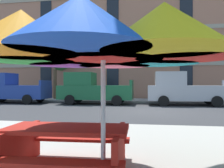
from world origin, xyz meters
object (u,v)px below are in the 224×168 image
object	(u,v)px
pickup_blue	(11,89)
pickup_silver	(183,90)
patio_umbrella	(103,42)
picnic_table	(67,146)
street_tree_left	(58,58)
pickup_green	(93,89)

from	to	relation	value
pickup_blue	pickup_silver	world-z (taller)	same
pickup_silver	pickup_blue	bearing A→B (deg)	180.00
pickup_silver	patio_umbrella	xyz separation A→B (m)	(-2.91, -12.70, 0.91)
pickup_blue	picnic_table	distance (m)	15.08
picnic_table	patio_umbrella	bearing A→B (deg)	-35.18
street_tree_left	picnic_table	bearing A→B (deg)	-67.58
pickup_silver	patio_umbrella	world-z (taller)	patio_umbrella
pickup_blue	picnic_table	world-z (taller)	pickup_blue
pickup_silver	picnic_table	bearing A→B (deg)	-106.10
pickup_blue	pickup_silver	xyz separation A→B (m)	(12.31, 0.00, 0.00)
picnic_table	pickup_green	bearing A→B (deg)	101.85
picnic_table	street_tree_left	bearing A→B (deg)	112.42
pickup_green	picnic_table	xyz separation A→B (m)	(2.57, -12.26, -0.54)
pickup_blue	picnic_table	size ratio (longest dim) A/B	2.75
pickup_blue	pickup_green	size ratio (longest dim) A/B	1.00
street_tree_left	patio_umbrella	bearing A→B (deg)	-66.26
patio_umbrella	pickup_silver	bearing A→B (deg)	77.10
pickup_blue	picnic_table	xyz separation A→B (m)	(8.77, -12.26, -0.54)
pickup_blue	street_tree_left	world-z (taller)	street_tree_left
pickup_green	pickup_silver	xyz separation A→B (m)	(6.11, 0.00, 0.00)
pickup_blue	pickup_silver	bearing A→B (deg)	0.00
patio_umbrella	picnic_table	size ratio (longest dim) A/B	1.71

